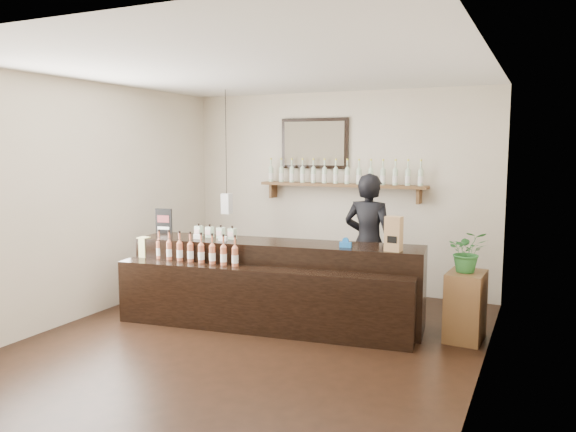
# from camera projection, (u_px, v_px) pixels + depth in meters

# --- Properties ---
(ground) EXTENTS (5.00, 5.00, 0.00)m
(ground) POSITION_uv_depth(u_px,v_px,m) (256.00, 340.00, 5.93)
(ground) COLOR black
(ground) RESTS_ON ground
(room_shell) EXTENTS (5.00, 5.00, 5.00)m
(room_shell) POSITION_uv_depth(u_px,v_px,m) (254.00, 179.00, 5.72)
(room_shell) COLOR beige
(room_shell) RESTS_ON ground
(back_wall_decor) EXTENTS (2.66, 0.96, 1.69)m
(back_wall_decor) POSITION_uv_depth(u_px,v_px,m) (326.00, 167.00, 7.91)
(back_wall_decor) COLOR brown
(back_wall_decor) RESTS_ON ground
(counter) EXTENTS (3.41, 1.32, 1.10)m
(counter) POSITION_uv_depth(u_px,v_px,m) (271.00, 286.00, 6.43)
(counter) COLOR black
(counter) RESTS_ON ground
(promo_sign) EXTENTS (0.22, 0.06, 0.31)m
(promo_sign) POSITION_uv_depth(u_px,v_px,m) (164.00, 221.00, 7.11)
(promo_sign) COLOR black
(promo_sign) RESTS_ON counter
(paper_bag) EXTENTS (0.18, 0.14, 0.37)m
(paper_bag) POSITION_uv_depth(u_px,v_px,m) (394.00, 234.00, 5.88)
(paper_bag) COLOR #987049
(paper_bag) RESTS_ON counter
(tape_dispenser) EXTENTS (0.13, 0.06, 0.11)m
(tape_dispenser) POSITION_uv_depth(u_px,v_px,m) (346.00, 244.00, 6.11)
(tape_dispenser) COLOR blue
(tape_dispenser) RESTS_ON counter
(side_cabinet) EXTENTS (0.39, 0.52, 0.73)m
(side_cabinet) POSITION_uv_depth(u_px,v_px,m) (465.00, 306.00, 5.90)
(side_cabinet) COLOR brown
(side_cabinet) RESTS_ON ground
(potted_plant) EXTENTS (0.47, 0.43, 0.44)m
(potted_plant) POSITION_uv_depth(u_px,v_px,m) (468.00, 251.00, 5.83)
(potted_plant) COLOR #2C6F2F
(potted_plant) RESTS_ON side_cabinet
(shopkeeper) EXTENTS (0.73, 0.50, 1.94)m
(shopkeeper) POSITION_uv_depth(u_px,v_px,m) (369.00, 234.00, 6.89)
(shopkeeper) COLOR black
(shopkeeper) RESTS_ON ground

